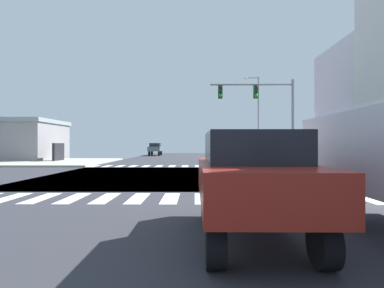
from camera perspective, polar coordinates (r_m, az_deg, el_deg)
The scene contains 10 objects.
ground at distance 17.19m, azimuth -2.84°, elevation -5.72°, with size 90.00×90.00×0.05m.
sidewalk_corner_ne at distance 31.49m, azimuth 22.95°, elevation -2.99°, with size 12.00×12.00×0.14m.
sidewalk_corner_nw at distance 32.31m, azimuth -25.19°, elevation -2.91°, with size 12.00×12.00×0.14m.
crosswalk_near at distance 10.00m, azimuth -6.79°, elevation -9.62°, with size 13.50×2.00×0.01m.
crosswalk_far at distance 24.47m, azimuth -2.42°, elevation -3.98°, with size 13.50×2.00×0.01m.
traffic_signal_mast at distance 24.78m, azimuth 12.24°, elevation 7.35°, with size 6.33×0.55×6.60m.
street_lamp at distance 36.99m, azimuth 11.47°, elevation 5.84°, with size 1.78×0.32×9.34m.
bank_building at distance 38.52m, azimuth -30.39°, elevation 0.60°, with size 12.24×7.80×4.22m.
sedan_nearside_1 at distance 48.54m, azimuth -6.58°, elevation -0.74°, with size 1.80×4.30×1.88m.
sedan_leading_4 at distance 5.81m, azimuth 10.43°, elevation -5.44°, with size 1.80×4.30×1.88m.
Camera 1 is at (1.01, -17.08, 1.66)m, focal length 29.78 mm.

